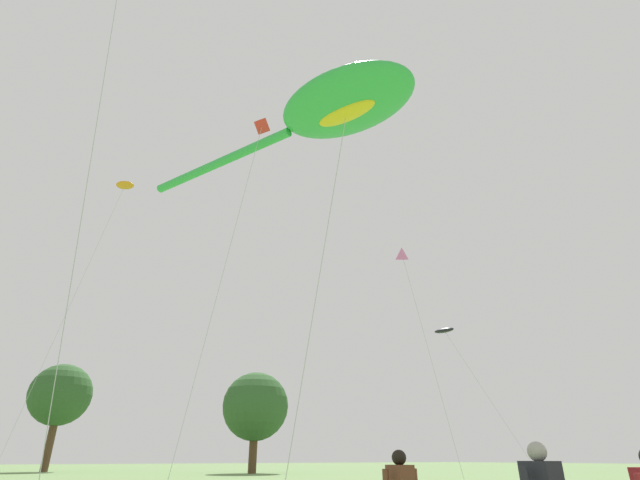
{
  "coord_description": "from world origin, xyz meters",
  "views": [
    {
      "loc": [
        -9.0,
        -3.14,
        1.4
      ],
      "look_at": [
        -0.96,
        9.51,
        8.38
      ],
      "focal_mm": 26.39,
      "sensor_mm": 36.0,
      "label": 1
    }
  ],
  "objects": [
    {
      "name": "tree_oak_right",
      "position": [
        -3.68,
        63.46,
        8.3
      ],
      "size": [
        7.11,
        7.11,
        11.92
      ],
      "color": "#513823",
      "rests_on": "ground"
    },
    {
      "name": "small_kite_triangle_green",
      "position": [
        -5.61,
        26.51,
        17.79
      ],
      "size": [
        4.07,
        1.57,
        18.18
      ],
      "rotation": [
        0.0,
        0.0,
        2.46
      ],
      "color": "orange",
      "rests_on": "ground"
    },
    {
      "name": "big_show_kite",
      "position": [
        -1.08,
        8.08,
        13.21
      ],
      "size": [
        6.9,
        12.65,
        13.76
      ],
      "rotation": [
        0.0,
        0.0,
        -1.16
      ],
      "color": "green",
      "rests_on": "ground"
    },
    {
      "name": "small_kite_diamond_red",
      "position": [
        6.13,
        12.97,
        10.71
      ],
      "size": [
        1.4,
        2.31,
        11.18
      ],
      "rotation": [
        0.0,
        0.0,
        -0.59
      ],
      "color": "pink",
      "rests_on": "ground"
    },
    {
      "name": "tree_shrub_far",
      "position": [
        13.76,
        45.63,
        6.47
      ],
      "size": [
        7.01,
        7.01,
        10.01
      ],
      "color": "#513823",
      "rests_on": "ground"
    },
    {
      "name": "small_kite_bird_shape",
      "position": [
        11.92,
        16.05,
        8.23
      ],
      "size": [
        2.54,
        4.38,
        8.5
      ],
      "rotation": [
        0.0,
        0.0,
        1.87
      ],
      "color": "black",
      "rests_on": "ground"
    },
    {
      "name": "small_kite_stunt_black",
      "position": [
        -2.89,
        11.42,
        12.18
      ],
      "size": [
        2.02,
        2.18,
        13.98
      ],
      "rotation": [
        0.0,
        0.0,
        0.52
      ],
      "color": "red",
      "rests_on": "ground"
    }
  ]
}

